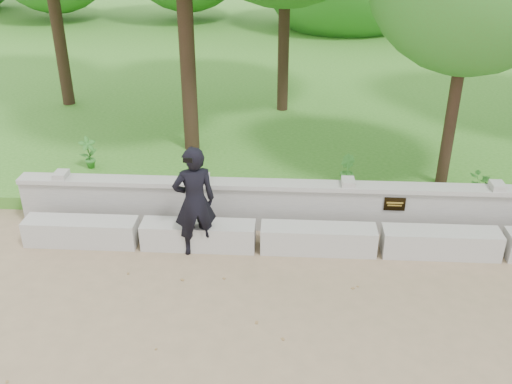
% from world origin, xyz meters
% --- Properties ---
extents(ground, '(80.00, 80.00, 0.00)m').
position_xyz_m(ground, '(0.00, 0.00, 0.00)').
color(ground, '#8B7355').
rests_on(ground, ground).
extents(lawn, '(40.00, 22.00, 0.25)m').
position_xyz_m(lawn, '(0.00, 14.00, 0.12)').
color(lawn, '#316E1B').
rests_on(lawn, ground).
extents(concrete_bench, '(11.90, 0.45, 0.45)m').
position_xyz_m(concrete_bench, '(0.00, 1.90, 0.22)').
color(concrete_bench, '#ACAAA3').
rests_on(concrete_bench, ground).
extents(parapet_wall, '(12.50, 0.35, 0.90)m').
position_xyz_m(parapet_wall, '(0.00, 2.60, 0.46)').
color(parapet_wall, '#A29F99').
rests_on(parapet_wall, ground).
extents(man_main, '(0.80, 0.74, 1.88)m').
position_xyz_m(man_main, '(-3.01, 1.75, 0.94)').
color(man_main, black).
rests_on(man_main, ground).
extents(shrub_a, '(0.44, 0.41, 0.69)m').
position_xyz_m(shrub_a, '(-5.65, 4.42, 0.59)').
color(shrub_a, '#337828').
rests_on(shrub_a, lawn).
extents(shrub_b, '(0.36, 0.40, 0.62)m').
position_xyz_m(shrub_b, '(-0.39, 3.92, 0.56)').
color(shrub_b, '#337828').
rests_on(shrub_b, lawn).
extents(shrub_c, '(0.69, 0.66, 0.58)m').
position_xyz_m(shrub_c, '(2.04, 3.30, 0.54)').
color(shrub_c, '#337828').
rests_on(shrub_c, lawn).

